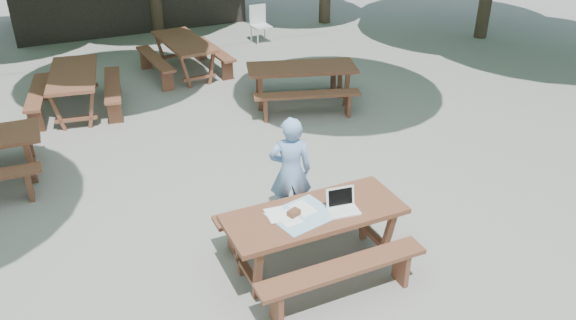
# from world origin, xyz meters

# --- Properties ---
(ground) EXTENTS (80.00, 80.00, 0.00)m
(ground) POSITION_xyz_m (0.00, 0.00, 0.00)
(ground) COLOR slate
(ground) RESTS_ON ground
(main_picnic_table) EXTENTS (2.00, 1.58, 0.75)m
(main_picnic_table) POSITION_xyz_m (0.34, -1.43, 0.39)
(main_picnic_table) COLOR #512E1C
(main_picnic_table) RESTS_ON ground
(picnic_table_ne) EXTENTS (2.28, 2.07, 0.75)m
(picnic_table_ne) POSITION_xyz_m (2.31, 2.94, 0.39)
(picnic_table_ne) COLOR #512E1C
(picnic_table_ne) RESTS_ON ground
(picnic_table_far_w) EXTENTS (1.85, 2.12, 0.75)m
(picnic_table_far_w) POSITION_xyz_m (-1.58, 4.38, 0.39)
(picnic_table_far_w) COLOR #512E1C
(picnic_table_far_w) RESTS_ON ground
(picnic_table_far_e) EXTENTS (1.71, 2.05, 0.75)m
(picnic_table_far_e) POSITION_xyz_m (0.77, 5.47, 0.39)
(picnic_table_far_e) COLOR #512E1C
(picnic_table_far_e) RESTS_ON ground
(woman) EXTENTS (0.61, 0.49, 1.46)m
(woman) POSITION_xyz_m (0.48, -0.48, 0.73)
(woman) COLOR #7CA7E2
(woman) RESTS_ON ground
(plastic_chair) EXTENTS (0.46, 0.46, 0.90)m
(plastic_chair) POSITION_xyz_m (3.15, 7.00, 0.26)
(plastic_chair) COLOR silver
(plastic_chair) RESTS_ON ground
(laptop) EXTENTS (0.36, 0.30, 0.24)m
(laptop) POSITION_xyz_m (0.63, -1.51, 0.81)
(laptop) COLOR white
(laptop) RESTS_ON main_picnic_table
(tabletop_clutter) EXTENTS (0.75, 0.68, 0.08)m
(tabletop_clutter) POSITION_xyz_m (0.15, -1.42, 0.76)
(tabletop_clutter) COLOR #3A93C8
(tabletop_clutter) RESTS_ON main_picnic_table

